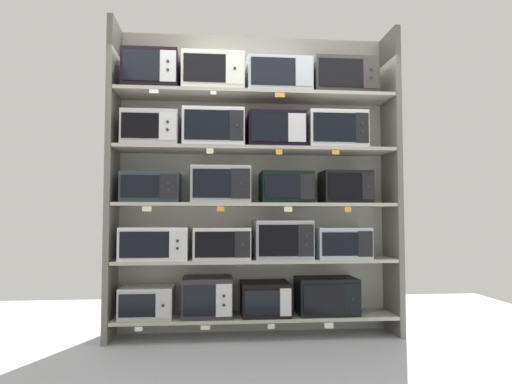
% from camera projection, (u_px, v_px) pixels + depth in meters
% --- Properties ---
extents(ground, '(6.46, 6.00, 0.02)m').
position_uv_depth(ground, '(270.00, 377.00, 3.00)').
color(ground, '#B2B7BC').
extents(back_panel, '(2.66, 0.04, 2.77)m').
position_uv_depth(back_panel, '(254.00, 181.00, 4.29)').
color(back_panel, beige).
rests_on(back_panel, ground).
extents(upright_left, '(0.05, 0.40, 2.77)m').
position_uv_depth(upright_left, '(112.00, 178.00, 3.96)').
color(upright_left, '#68645B').
rests_on(upright_left, ground).
extents(upright_right, '(0.05, 0.40, 2.77)m').
position_uv_depth(upright_right, '(392.00, 181.00, 4.19)').
color(upright_right, '#68645B').
rests_on(upright_right, ground).
extents(shelf_0, '(2.46, 0.40, 0.03)m').
position_uv_depth(shelf_0, '(256.00, 317.00, 4.00)').
color(shelf_0, '#ADA899').
rests_on(shelf_0, ground).
extents(microwave_0, '(0.45, 0.36, 0.26)m').
position_uv_depth(microwave_0, '(147.00, 302.00, 3.92)').
color(microwave_0, '#BDBABA').
rests_on(microwave_0, shelf_0).
extents(microwave_1, '(0.43, 0.41, 0.34)m').
position_uv_depth(microwave_1, '(208.00, 296.00, 3.97)').
color(microwave_1, '#2D272C').
rests_on(microwave_1, shelf_0).
extents(microwave_2, '(0.42, 0.41, 0.29)m').
position_uv_depth(microwave_2, '(265.00, 298.00, 4.02)').
color(microwave_2, black).
rests_on(microwave_2, shelf_0).
extents(microwave_3, '(0.53, 0.37, 0.32)m').
position_uv_depth(microwave_3, '(326.00, 296.00, 4.07)').
color(microwave_3, black).
rests_on(microwave_3, shelf_0).
extents(price_tag_0, '(0.06, 0.00, 0.03)m').
position_uv_depth(price_tag_0, '(139.00, 329.00, 3.71)').
color(price_tag_0, white).
extents(price_tag_1, '(0.08, 0.00, 0.03)m').
position_uv_depth(price_tag_1, '(205.00, 328.00, 3.76)').
color(price_tag_1, beige).
extents(price_tag_2, '(0.06, 0.00, 0.04)m').
position_uv_depth(price_tag_2, '(271.00, 326.00, 3.81)').
color(price_tag_2, beige).
extents(price_tag_3, '(0.08, 0.00, 0.05)m').
position_uv_depth(price_tag_3, '(329.00, 326.00, 3.85)').
color(price_tag_3, white).
extents(shelf_1, '(2.46, 0.40, 0.03)m').
position_uv_depth(shelf_1, '(256.00, 260.00, 4.03)').
color(shelf_1, '#ADA899').
extents(microwave_4, '(0.57, 0.42, 0.28)m').
position_uv_depth(microwave_4, '(155.00, 243.00, 3.95)').
color(microwave_4, silver).
rests_on(microwave_4, shelf_1).
extents(microwave_5, '(0.49, 0.41, 0.28)m').
position_uv_depth(microwave_5, '(222.00, 243.00, 4.01)').
color(microwave_5, silver).
rests_on(microwave_5, shelf_1).
extents(microwave_6, '(0.50, 0.42, 0.34)m').
position_uv_depth(microwave_6, '(282.00, 239.00, 4.06)').
color(microwave_6, '#9B9FA8').
rests_on(microwave_6, shelf_1).
extents(microwave_7, '(0.47, 0.42, 0.27)m').
position_uv_depth(microwave_7, '(340.00, 243.00, 4.11)').
color(microwave_7, '#B1BBC3').
rests_on(microwave_7, shelf_1).
extents(shelf_2, '(2.46, 0.40, 0.03)m').
position_uv_depth(shelf_2, '(256.00, 205.00, 4.06)').
color(shelf_2, '#ADA899').
extents(microwave_8, '(0.50, 0.38, 0.26)m').
position_uv_depth(microwave_8, '(151.00, 188.00, 3.98)').
color(microwave_8, '#293539').
rests_on(microwave_8, shelf_2).
extents(microwave_9, '(0.52, 0.42, 0.32)m').
position_uv_depth(microwave_9, '(221.00, 185.00, 4.04)').
color(microwave_9, '#A2A6A1').
rests_on(microwave_9, shelf_2).
extents(microwave_10, '(0.46, 0.38, 0.28)m').
position_uv_depth(microwave_10, '(286.00, 188.00, 4.09)').
color(microwave_10, black).
rests_on(microwave_10, shelf_2).
extents(microwave_11, '(0.43, 0.35, 0.29)m').
position_uv_depth(microwave_11, '(345.00, 187.00, 4.14)').
color(microwave_11, black).
rests_on(microwave_11, shelf_2).
extents(price_tag_4, '(0.08, 0.00, 0.04)m').
position_uv_depth(price_tag_4, '(147.00, 209.00, 3.77)').
color(price_tag_4, beige).
extents(price_tag_5, '(0.06, 0.00, 0.04)m').
position_uv_depth(price_tag_5, '(221.00, 209.00, 3.83)').
color(price_tag_5, orange).
extents(price_tag_6, '(0.07, 0.00, 0.05)m').
position_uv_depth(price_tag_6, '(288.00, 209.00, 3.88)').
color(price_tag_6, beige).
extents(price_tag_7, '(0.06, 0.00, 0.05)m').
position_uv_depth(price_tag_7, '(348.00, 209.00, 3.93)').
color(price_tag_7, orange).
extents(shelf_3, '(2.46, 0.40, 0.03)m').
position_uv_depth(shelf_3, '(256.00, 150.00, 4.09)').
color(shelf_3, '#ADA899').
extents(microwave_12, '(0.48, 0.41, 0.30)m').
position_uv_depth(microwave_12, '(151.00, 130.00, 4.01)').
color(microwave_12, '#BDB4BA').
rests_on(microwave_12, shelf_3).
extents(microwave_13, '(0.53, 0.43, 0.33)m').
position_uv_depth(microwave_13, '(213.00, 130.00, 4.06)').
color(microwave_13, silver).
rests_on(microwave_13, shelf_3).
extents(microwave_14, '(0.50, 0.42, 0.31)m').
position_uv_depth(microwave_14, '(275.00, 132.00, 4.11)').
color(microwave_14, black).
rests_on(microwave_14, shelf_3).
extents(microwave_15, '(0.53, 0.40, 0.33)m').
position_uv_depth(microwave_15, '(335.00, 132.00, 4.16)').
color(microwave_15, silver).
rests_on(microwave_15, shelf_3).
extents(price_tag_8, '(0.06, 0.00, 0.05)m').
position_uv_depth(price_tag_8, '(210.00, 151.00, 3.84)').
color(price_tag_8, beige).
extents(price_tag_9, '(0.05, 0.00, 0.05)m').
position_uv_depth(price_tag_9, '(279.00, 152.00, 3.90)').
color(price_tag_9, orange).
extents(price_tag_10, '(0.06, 0.00, 0.04)m').
position_uv_depth(price_tag_10, '(336.00, 152.00, 3.95)').
color(price_tag_10, orange).
extents(shelf_4, '(2.46, 0.40, 0.03)m').
position_uv_depth(shelf_4, '(256.00, 96.00, 4.12)').
color(shelf_4, '#ADA899').
extents(microwave_16, '(0.48, 0.42, 0.34)m').
position_uv_depth(microwave_16, '(152.00, 73.00, 4.04)').
color(microwave_16, black).
rests_on(microwave_16, shelf_4).
extents(microwave_17, '(0.55, 0.40, 0.33)m').
position_uv_depth(microwave_17, '(213.00, 75.00, 4.09)').
color(microwave_17, silver).
rests_on(microwave_17, shelf_4).
extents(microwave_18, '(0.57, 0.41, 0.30)m').
position_uv_depth(microwave_18, '(278.00, 78.00, 4.14)').
color(microwave_18, '#B2B9C1').
rests_on(microwave_18, shelf_4).
extents(microwave_19, '(0.58, 0.36, 0.33)m').
position_uv_depth(microwave_19, '(343.00, 79.00, 4.20)').
color(microwave_19, '#33302E').
rests_on(microwave_19, shelf_4).
extents(price_tag_11, '(0.08, 0.00, 0.03)m').
position_uv_depth(price_tag_11, '(154.00, 91.00, 3.83)').
color(price_tag_11, white).
extents(price_tag_12, '(0.05, 0.00, 0.03)m').
position_uv_depth(price_tag_12, '(213.00, 93.00, 3.88)').
color(price_tag_12, white).
extents(price_tag_13, '(0.09, 0.00, 0.04)m').
position_uv_depth(price_tag_13, '(280.00, 95.00, 3.93)').
color(price_tag_13, orange).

